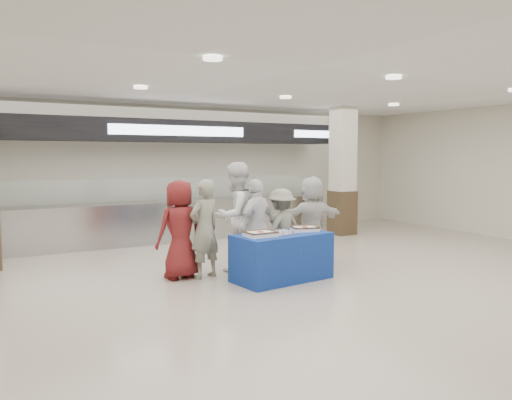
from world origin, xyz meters
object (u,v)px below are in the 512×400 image
civilian_maroon (180,229)px  chef_short (257,226)px  soldier_b (281,228)px  civilian_white (311,219)px  soldier_a (204,229)px  cupcake_tray (282,232)px  chef_tall (236,217)px  sheet_cake_right (305,228)px  display_table (282,257)px  sheet_cake_left (260,233)px

civilian_maroon → chef_short: 1.31m
soldier_b → civilian_white: civilian_white is taller
civilian_white → civilian_maroon: bearing=2.0°
soldier_a → soldier_b: soldier_a is taller
soldier_b → soldier_a: bearing=-16.8°
cupcake_tray → soldier_b: bearing=58.2°
civilian_maroon → civilian_white: 2.62m
civilian_white → soldier_a: bearing=6.3°
soldier_a → chef_tall: bearing=-179.0°
civilian_maroon → soldier_a: (0.36, -0.17, 0.00)m
chef_short → soldier_b: (0.56, 0.11, -0.10)m
sheet_cake_right → soldier_a: bearing=155.5°
display_table → cupcake_tray: bearing=-130.7°
soldier_a → civilian_white: size_ratio=1.00×
sheet_cake_left → chef_short: chef_short is taller
sheet_cake_left → chef_short: (0.34, 0.71, 0.00)m
cupcake_tray → soldier_b: size_ratio=0.30×
chef_tall → soldier_b: (0.79, -0.23, -0.23)m
soldier_b → display_table: bearing=41.1°
civilian_maroon → chef_tall: size_ratio=0.86×
civilian_maroon → chef_short: size_ratio=1.00×
soldier_a → soldier_b: size_ratio=1.14×
sheet_cake_left → cupcake_tray: bearing=3.8°
soldier_a → cupcake_tray: bearing=123.0°
civilian_maroon → chef_short: civilian_maroon is taller
chef_short → civilian_white: 1.37m
chef_short → civilian_white: bearing=168.6°
civilian_maroon → civilian_white: civilian_white is taller
display_table → soldier_a: bearing=137.7°
sheet_cake_right → sheet_cake_left: bearing=-172.1°
civilian_maroon → chef_short: bearing=159.7°
chef_tall → soldier_b: bearing=145.0°
sheet_cake_left → sheet_cake_right: (0.92, 0.13, -0.00)m
chef_short → civilian_white: size_ratio=0.99×
sheet_cake_right → chef_tall: size_ratio=0.26×
chef_tall → civilian_white: 1.57m
cupcake_tray → sheet_cake_left: bearing=-176.2°
display_table → sheet_cake_left: (-0.44, -0.07, 0.42)m
civilian_maroon → soldier_a: soldier_a is taller
cupcake_tray → chef_short: (-0.07, 0.68, 0.02)m
display_table → soldier_a: (-1.02, 0.74, 0.43)m
sheet_cake_left → chef_tall: chef_tall is taller
cupcake_tray → display_table: bearing=55.5°
display_table → civilian_white: bearing=30.5°
soldier_b → civilian_white: (0.78, 0.18, 0.10)m
sheet_cake_right → cupcake_tray: bearing=-168.8°
display_table → chef_tall: (-0.32, 0.99, 0.56)m
display_table → chef_short: bearing=92.6°
soldier_a → chef_short: size_ratio=1.01×
cupcake_tray → chef_tall: chef_tall is taller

